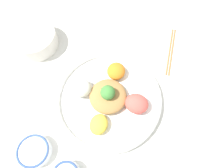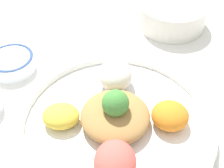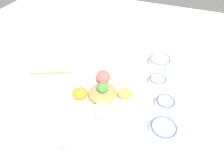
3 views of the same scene
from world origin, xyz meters
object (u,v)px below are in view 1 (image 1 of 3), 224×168
salad_platter (108,98)px  chopsticks_pair_near (171,51)px  sauce_bowl_dark (34,151)px  side_serving_bowl (34,39)px  serving_spoon_extra (208,124)px

salad_platter → chopsticks_pair_near: bearing=167.8°
salad_platter → sauce_bowl_dark: (0.28, -0.07, -0.00)m
sauce_bowl_dark → side_serving_bowl: (-0.29, -0.31, 0.02)m
salad_platter → serving_spoon_extra: 0.35m
salad_platter → side_serving_bowl: (-0.01, -0.38, 0.01)m
chopsticks_pair_near → serving_spoon_extra: chopsticks_pair_near is taller
chopsticks_pair_near → serving_spoon_extra: bearing=-149.8°
side_serving_bowl → chopsticks_pair_near: bearing=124.8°
salad_platter → sauce_bowl_dark: bearing=-14.0°
serving_spoon_extra → sauce_bowl_dark: bearing=144.9°
side_serving_bowl → serving_spoon_extra: side_serving_bowl is taller
salad_platter → serving_spoon_extra: bearing=113.7°
chopsticks_pair_near → serving_spoon_extra: 0.31m
side_serving_bowl → chopsticks_pair_near: 0.55m
salad_platter → serving_spoon_extra: size_ratio=2.65×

